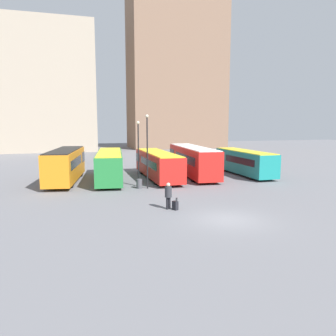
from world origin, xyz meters
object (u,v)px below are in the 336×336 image
at_px(bus_0, 66,164).
at_px(trash_bin, 139,184).
at_px(bus_4, 244,161).
at_px(lamp_post_1, 138,149).
at_px(bus_2, 158,164).
at_px(bus_3, 193,160).
at_px(lamp_post_0, 147,146).
at_px(traveler, 168,193).
at_px(suitcase, 175,205).
at_px(bus_1, 110,165).

xyz_separation_m(bus_0, trash_bin, (6.47, -5.49, -1.35)).
bearing_deg(bus_4, lamp_post_1, 104.80).
xyz_separation_m(bus_2, trash_bin, (-3.00, -4.96, -1.13)).
bearing_deg(bus_3, lamp_post_1, 126.89).
distance_m(lamp_post_0, lamp_post_1, 1.50).
xyz_separation_m(bus_0, lamp_post_1, (6.65, -4.37, 1.77)).
bearing_deg(bus_0, lamp_post_0, -119.69).
height_order(bus_3, traveler, bus_3).
bearing_deg(suitcase, bus_1, -8.80).
distance_m(bus_0, bus_1, 4.40).
height_order(bus_2, lamp_post_1, lamp_post_1).
relative_size(bus_1, bus_3, 0.94).
height_order(traveler, trash_bin, traveler).
xyz_separation_m(lamp_post_0, trash_bin, (-0.72, 0.24, -3.43)).
bearing_deg(lamp_post_1, bus_3, 32.85).
bearing_deg(traveler, bus_1, -10.18).
bearing_deg(lamp_post_0, bus_3, 42.24).
bearing_deg(bus_0, lamp_post_1, -114.45).
relative_size(bus_2, lamp_post_0, 1.76).
relative_size(suitcase, lamp_post_1, 0.14).
bearing_deg(bus_1, suitcase, -160.10).
height_order(bus_2, bus_4, bus_2).
relative_size(bus_1, traveler, 6.39).
xyz_separation_m(bus_1, bus_2, (5.08, -0.23, -0.08)).
xyz_separation_m(bus_1, traveler, (2.60, -12.91, -0.53)).
relative_size(bus_3, lamp_post_0, 1.89).
relative_size(traveler, trash_bin, 2.18).
bearing_deg(bus_2, lamp_post_0, 156.77).
bearing_deg(bus_4, bus_3, 79.18).
relative_size(bus_0, bus_1, 0.91).
bearing_deg(bus_3, bus_4, -96.67).
height_order(bus_0, traveler, bus_0).
distance_m(lamp_post_1, trash_bin, 3.32).
height_order(bus_3, lamp_post_1, lamp_post_1).
bearing_deg(bus_0, suitcase, -142.49).
bearing_deg(lamp_post_0, bus_0, 141.43).
xyz_separation_m(traveler, lamp_post_0, (0.20, 7.47, 2.75)).
height_order(suitcase, lamp_post_1, lamp_post_1).
distance_m(traveler, suitcase, 0.94).
height_order(suitcase, trash_bin, suitcase).
relative_size(bus_4, suitcase, 11.72).
distance_m(bus_0, trash_bin, 8.60).
height_order(bus_4, lamp_post_1, lamp_post_1).
bearing_deg(bus_3, bus_1, 97.18).
distance_m(bus_2, trash_bin, 5.91).
bearing_deg(bus_1, trash_bin, -151.02).
distance_m(lamp_post_0, trash_bin, 3.51).
bearing_deg(suitcase, lamp_post_0, -20.14).
distance_m(bus_3, traveler, 15.04).
xyz_separation_m(suitcase, trash_bin, (-0.92, 8.04, 0.12)).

